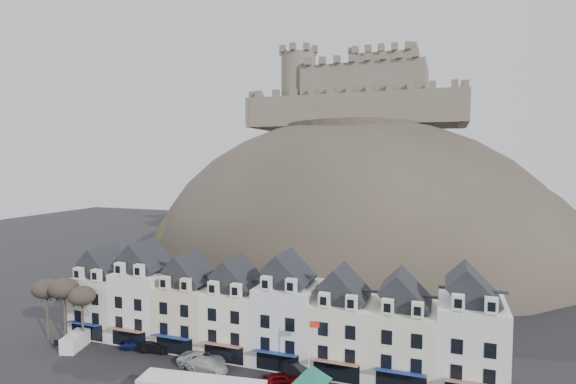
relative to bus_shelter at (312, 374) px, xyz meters
The scene contains 15 objects.
townhouse_terrace 12.85m from the bus_shelter, 134.01° to the left, with size 54.40×9.35×11.80m.
castle_hill 62.65m from the bus_shelter, 97.07° to the left, with size 100.00×76.00×68.00m.
castle 78.82m from the bus_shelter, 96.97° to the left, with size 50.20×22.20×22.00m.
tree_left_far 38.31m from the bus_shelter, behind, with size 3.61×3.61×8.24m.
tree_left_mid 35.38m from the bus_shelter, behind, with size 3.78×3.78×8.64m.
tree_left_near 32.34m from the bus_shelter, behind, with size 3.43×3.43×7.84m.
bus_shelter is the anchor object (origin of this frame).
flagpole 2.68m from the bus_shelter, 111.74° to the left, with size 1.11×0.36×7.87m.
white_van 32.48m from the bus_shelter, behind, with size 2.96×4.61×1.94m.
car_navy 25.60m from the bus_shelter, 168.34° to the left, with size 1.52×3.78×1.29m, color #0D1645.
car_black 22.79m from the bus_shelter, 166.87° to the left, with size 1.49×4.28×1.41m, color black.
car_silver 15.23m from the bus_shelter, 165.34° to the left, with size 2.57×5.50×1.55m, color #BABEC3.
car_white 13.87m from the bus_shelter, 167.91° to the left, with size 2.10×5.16×1.50m, color silver.
car_maroon 5.53m from the bus_shelter, 147.49° to the left, with size 1.61×3.99×1.36m, color #62050B.
car_charcoal 6.40m from the bus_shelter, 119.84° to the left, with size 1.66×4.77×1.57m, color black.
Camera 1 is at (21.04, -33.96, 24.04)m, focal length 28.00 mm.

